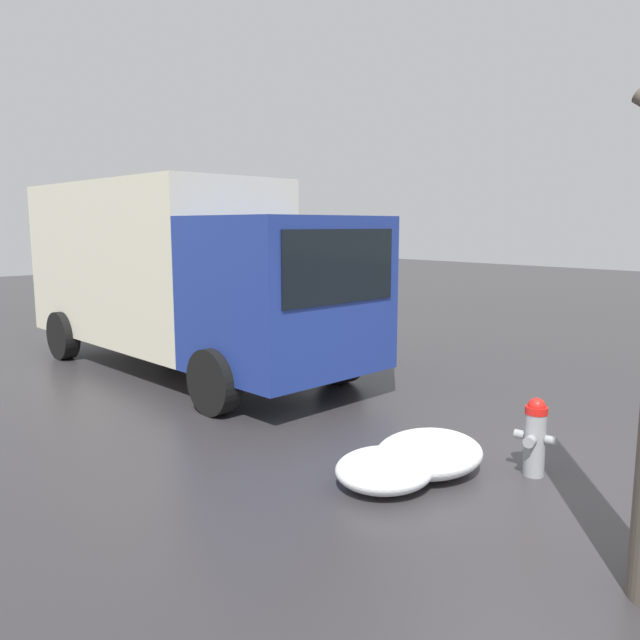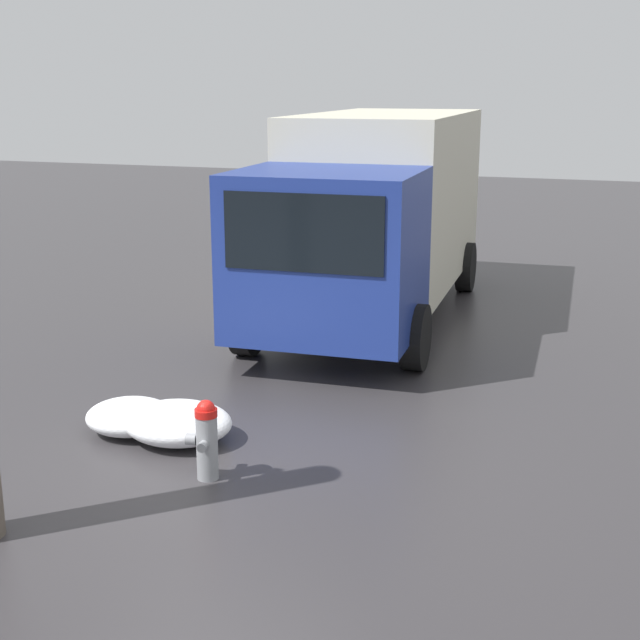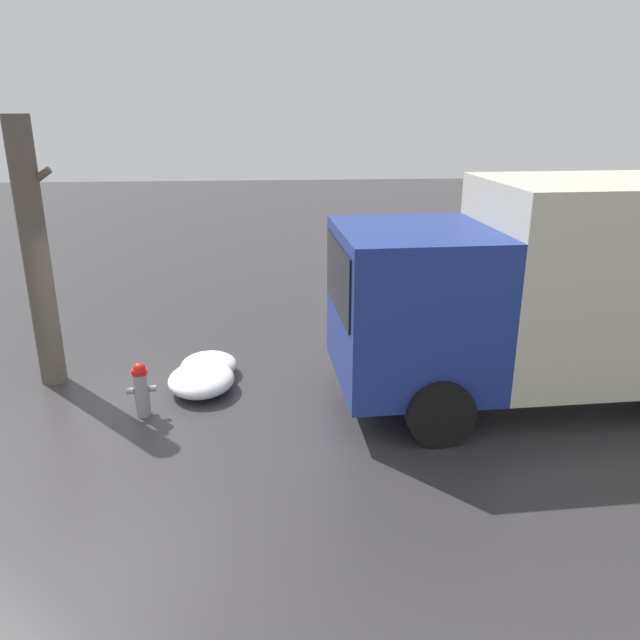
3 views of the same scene
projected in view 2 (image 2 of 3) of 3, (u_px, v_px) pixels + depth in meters
ground_plane at (208, 478)px, 8.68m from camera, size 60.00×60.00×0.00m
fire_hydrant at (206, 439)px, 8.58m from camera, size 0.42×0.32×0.81m
delivery_truck at (376, 210)px, 14.38m from camera, size 7.50×2.93×3.25m
snow_pile_by_hydrant at (130, 416)px, 9.81m from camera, size 0.91×0.99×0.35m
snow_pile_curbside at (178, 423)px, 9.55m from camera, size 1.01×1.19×0.40m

